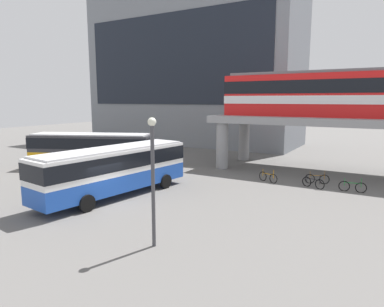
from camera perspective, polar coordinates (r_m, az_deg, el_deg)
The scene contains 10 objects.
ground_plane at distance 29.17m, azimuth -0.73°, elevation -3.45°, with size 120.00×120.00×0.00m, color #605E5B.
station_building at distance 51.15m, azimuth 0.19°, elevation 13.69°, with size 30.32×11.24×20.94m.
train at distance 30.89m, azimuth 27.47°, elevation 8.92°, with size 23.96×2.96×3.84m.
bus_main at distance 22.78m, azimuth -12.77°, elevation -2.10°, with size 3.98×11.28×3.22m.
bus_secondary at distance 32.52m, azimuth -16.47°, elevation 1.03°, with size 11.15×6.67×3.22m.
bicycle_orange at distance 27.05m, azimuth 12.55°, elevation -3.88°, with size 1.67×0.76×1.04m.
bicycle_green at distance 26.05m, azimuth 25.17°, elevation -5.02°, with size 1.79×0.20×1.04m.
bicycle_brown at distance 27.54m, azimuth 20.11°, elevation -3.99°, with size 1.72×0.63×1.04m.
bicycle_black at distance 26.18m, azimuth 19.53°, elevation -4.62°, with size 1.69×0.70×1.04m.
lamp_post at distance 14.43m, azimuth -6.55°, elevation -2.88°, with size 0.36×0.36×5.56m.
Camera 1 is at (14.63, -14.45, 6.28)m, focal length 32.02 mm.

